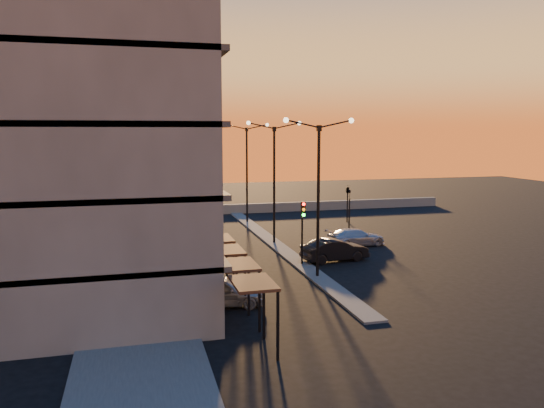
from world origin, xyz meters
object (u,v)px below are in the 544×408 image
(traffic_light_main, at_px, (303,222))
(car_wagon, at_px, (356,237))
(car_hatchback, at_px, (220,291))
(car_sedan, at_px, (335,250))
(streetlamp_mid, at_px, (274,172))

(traffic_light_main, distance_m, car_wagon, 7.91)
(car_wagon, bearing_deg, car_hatchback, 125.02)
(traffic_light_main, bearing_deg, car_wagon, 39.31)
(traffic_light_main, xyz_separation_m, car_hatchback, (-6.47, -6.48, -2.13))
(car_sedan, bearing_deg, traffic_light_main, 98.83)
(streetlamp_mid, distance_m, traffic_light_main, 7.62)
(traffic_light_main, height_order, car_sedan, traffic_light_main)
(streetlamp_mid, relative_size, car_hatchback, 2.13)
(car_hatchback, height_order, car_sedan, car_hatchback)
(car_hatchback, bearing_deg, traffic_light_main, -34.34)
(streetlamp_mid, height_order, car_hatchback, streetlamp_mid)
(car_sedan, bearing_deg, car_hatchback, 120.94)
(streetlamp_mid, relative_size, traffic_light_main, 2.24)
(streetlamp_mid, bearing_deg, car_wagon, -21.53)
(car_sedan, bearing_deg, streetlamp_mid, 14.06)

